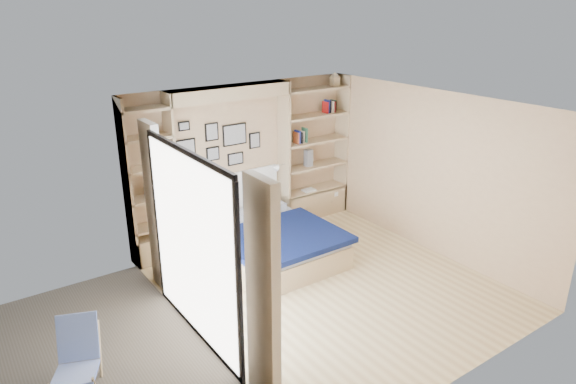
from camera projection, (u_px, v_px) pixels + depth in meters
ground at (328, 284)px, 7.11m from camera, size 4.50×4.50×0.00m
room_shell at (246, 186)px, 7.69m from camera, size 4.50×4.50×4.50m
bed at (269, 241)px, 7.78m from camera, size 1.71×2.14×1.07m
photo_gallery at (218, 143)px, 8.01m from camera, size 1.48×0.02×0.82m
reading_lamps at (235, 176)px, 8.10m from camera, size 1.92×0.12×0.15m
shelf_decor at (303, 127)px, 8.69m from camera, size 3.59×0.23×2.03m
deck_chair at (77, 357)px, 5.14m from camera, size 0.65×0.80×0.70m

